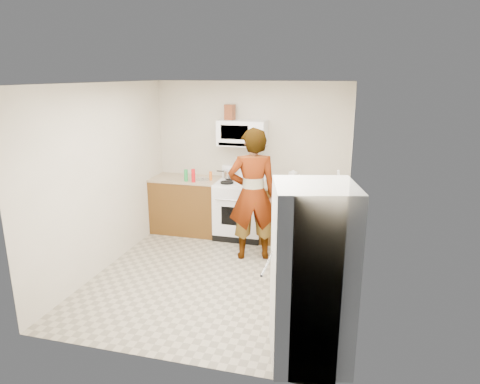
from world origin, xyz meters
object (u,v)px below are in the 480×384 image
(microwave, at_px, (242,133))
(gas_range, at_px, (240,208))
(kettle, at_px, (293,177))
(fridge, at_px, (312,276))
(person, at_px, (253,195))
(saucepan, at_px, (230,174))

(microwave, bearing_deg, gas_range, -90.00)
(gas_range, relative_size, kettle, 6.61)
(gas_range, relative_size, fridge, 0.66)
(person, height_order, fridge, person)
(fridge, distance_m, kettle, 3.09)
(fridge, bearing_deg, kettle, 87.22)
(gas_range, distance_m, saucepan, 0.59)
(gas_range, bearing_deg, fridge, -63.72)
(fridge, bearing_deg, person, 102.22)
(saucepan, bearing_deg, microwave, -8.15)
(kettle, bearing_deg, saucepan, 178.40)
(fridge, xyz_separation_m, kettle, (-0.60, 3.03, 0.17))
(microwave, xyz_separation_m, fridge, (1.43, -3.02, -0.85))
(gas_range, xyz_separation_m, saucepan, (-0.22, 0.16, 0.53))
(gas_range, height_order, saucepan, gas_range)
(saucepan, bearing_deg, gas_range, -36.32)
(microwave, distance_m, saucepan, 0.72)
(gas_range, height_order, fridge, fridge)
(person, height_order, kettle, person)
(person, bearing_deg, gas_range, -81.81)
(person, relative_size, fridge, 1.12)
(microwave, xyz_separation_m, kettle, (0.83, 0.01, -0.68))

